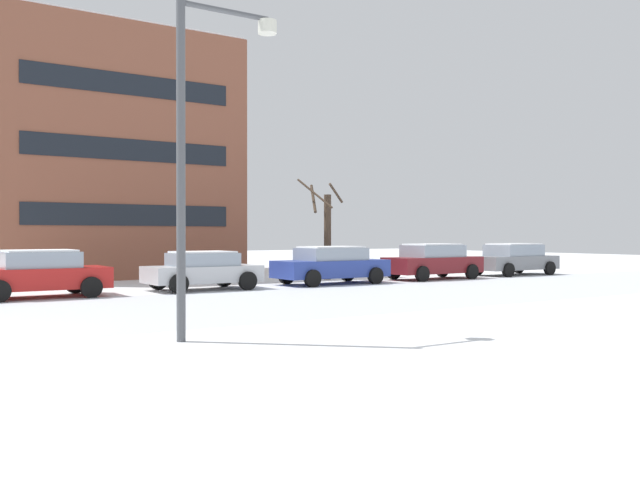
% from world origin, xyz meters
% --- Properties ---
extents(street_lamp, '(2.00, 0.36, 6.17)m').
position_xyz_m(street_lamp, '(4.65, -2.35, 3.77)').
color(street_lamp, '#4C4F54').
rests_on(street_lamp, ground).
extents(parked_car_red, '(3.96, 2.20, 1.45)m').
position_xyz_m(parked_car_red, '(3.75, 7.96, 0.74)').
color(parked_car_red, red).
rests_on(parked_car_red, ground).
extents(parked_car_silver, '(3.90, 2.16, 1.34)m').
position_xyz_m(parked_car_silver, '(9.04, 7.98, 0.69)').
color(parked_car_silver, silver).
rests_on(parked_car_silver, ground).
extents(parked_car_blue, '(4.53, 2.14, 1.46)m').
position_xyz_m(parked_car_blue, '(14.32, 7.91, 0.75)').
color(parked_car_blue, '#283D93').
rests_on(parked_car_blue, ground).
extents(parked_car_maroon, '(4.45, 2.09, 1.53)m').
position_xyz_m(parked_car_maroon, '(19.60, 7.95, 0.77)').
color(parked_car_maroon, maroon).
rests_on(parked_car_maroon, ground).
extents(parked_car_gray, '(4.53, 2.14, 1.50)m').
position_xyz_m(parked_car_gray, '(24.88, 8.13, 0.76)').
color(parked_car_gray, slate).
rests_on(parked_car_gray, ground).
extents(tree_far_mid, '(1.82, 2.07, 4.29)m').
position_xyz_m(tree_far_mid, '(15.65, 10.27, 2.05)').
color(tree_far_mid, '#423326').
rests_on(tree_far_mid, ground).
extents(building_far_right, '(10.84, 10.52, 11.05)m').
position_xyz_m(building_far_right, '(8.47, 19.53, 5.52)').
color(building_far_right, brown).
rests_on(building_far_right, ground).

